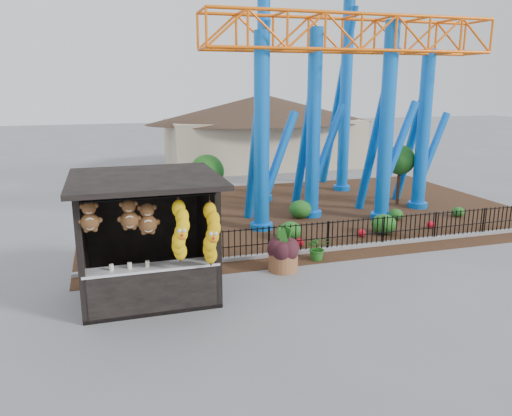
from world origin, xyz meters
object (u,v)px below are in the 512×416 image
object	(u,v)px
potted_plant	(318,248)
prize_booth	(150,241)
roller_coaster	(331,53)
terracotta_planter	(283,261)

from	to	relation	value
potted_plant	prize_booth	bearing A→B (deg)	-151.29
prize_booth	roller_coaster	size ratio (longest dim) A/B	0.32
roller_coaster	terracotta_planter	xyz separation A→B (m)	(-4.28, -6.41, -6.17)
prize_booth	roller_coaster	xyz separation A→B (m)	(8.09, 7.32, 4.93)
prize_booth	terracotta_planter	xyz separation A→B (m)	(3.80, 0.91, -1.24)
prize_booth	roller_coaster	world-z (taller)	roller_coaster
roller_coaster	terracotta_planter	bearing A→B (deg)	-123.75
roller_coaster	prize_booth	bearing A→B (deg)	-137.86
roller_coaster	potted_plant	distance (m)	8.96
roller_coaster	terracotta_planter	world-z (taller)	roller_coaster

